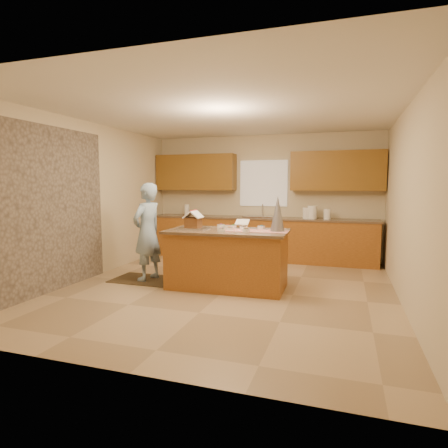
{
  "coord_description": "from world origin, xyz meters",
  "views": [
    {
      "loc": [
        1.73,
        -5.42,
        1.63
      ],
      "look_at": [
        -0.1,
        0.2,
        1.0
      ],
      "focal_mm": 29.93,
      "sensor_mm": 36.0,
      "label": 1
    }
  ],
  "objects": [
    {
      "name": "wall_right",
      "position": [
        2.5,
        0.0,
        1.35
      ],
      "size": [
        5.5,
        5.5,
        0.0
      ],
      "primitive_type": "plane",
      "color": "beige",
      "rests_on": "floor"
    },
    {
      "name": "wall_back",
      "position": [
        0.0,
        2.75,
        1.35
      ],
      "size": [
        5.5,
        5.5,
        0.0
      ],
      "primitive_type": "plane",
      "color": "beige",
      "rests_on": "floor"
    },
    {
      "name": "ceiling",
      "position": [
        0.0,
        0.0,
        2.7
      ],
      "size": [
        5.5,
        5.5,
        0.0
      ],
      "primitive_type": "plane",
      "color": "silver",
      "rests_on": "floor"
    },
    {
      "name": "candy_bowls",
      "position": [
        0.09,
        0.19,
        0.94
      ],
      "size": [
        0.8,
        0.62,
        0.05
      ],
      "color": "teal",
      "rests_on": "island_top"
    },
    {
      "name": "canister_b",
      "position": [
        1.08,
        2.45,
        1.06
      ],
      "size": [
        0.19,
        0.19,
        0.27
      ],
      "primitive_type": "cylinder",
      "color": "white",
      "rests_on": "back_counter_top"
    },
    {
      "name": "canister_c",
      "position": [
        1.39,
        2.45,
        1.02
      ],
      "size": [
        0.15,
        0.15,
        0.21
      ],
      "primitive_type": "cylinder",
      "color": "white",
      "rests_on": "back_counter_top"
    },
    {
      "name": "stone_accent",
      "position": [
        -2.48,
        -0.8,
        1.25
      ],
      "size": [
        0.0,
        2.5,
        2.5
      ],
      "primitive_type": "plane",
      "rotation": [
        1.57,
        0.0,
        1.57
      ],
      "color": "gray",
      "rests_on": "wall_left"
    },
    {
      "name": "boy",
      "position": [
        -1.43,
        0.12,
        0.83
      ],
      "size": [
        0.52,
        0.67,
        1.64
      ],
      "primitive_type": "imported",
      "rotation": [
        0.0,
        0.0,
        -1.8
      ],
      "color": "#8CAAC7",
      "rests_on": "rug"
    },
    {
      "name": "upper_cabinet_right",
      "position": [
        1.55,
        2.57,
        1.9
      ],
      "size": [
        1.85,
        0.35,
        0.8
      ],
      "primitive_type": "cube",
      "color": "brown",
      "rests_on": "wall_back"
    },
    {
      "name": "faucet",
      "position": [
        0.0,
        2.63,
        1.06
      ],
      "size": [
        0.03,
        0.03,
        0.28
      ],
      "primitive_type": "cylinder",
      "color": "silver",
      "rests_on": "back_counter_top"
    },
    {
      "name": "back_counter_base",
      "position": [
        0.0,
        2.45,
        0.44
      ],
      "size": [
        4.8,
        0.6,
        0.88
      ],
      "primitive_type": "cube",
      "color": "#A15D21",
      "rests_on": "floor"
    },
    {
      "name": "island_top",
      "position": [
        -0.02,
        0.11,
        0.9
      ],
      "size": [
        1.9,
        1.03,
        0.04
      ],
      "primitive_type": "cube",
      "rotation": [
        0.0,
        0.0,
        0.03
      ],
      "color": "brown",
      "rests_on": "island_base"
    },
    {
      "name": "wall_front",
      "position": [
        0.0,
        -2.75,
        1.35
      ],
      "size": [
        5.5,
        5.5,
        0.0
      ],
      "primitive_type": "plane",
      "color": "beige",
      "rests_on": "floor"
    },
    {
      "name": "back_counter_top",
      "position": [
        0.0,
        2.45,
        0.9
      ],
      "size": [
        4.85,
        0.63,
        0.04
      ],
      "primitive_type": "cube",
      "color": "brown",
      "rests_on": "back_counter_base"
    },
    {
      "name": "window_curtain",
      "position": [
        0.0,
        2.72,
        1.65
      ],
      "size": [
        1.05,
        0.03,
        1.0
      ],
      "primitive_type": "cube",
      "color": "white",
      "rests_on": "wall_back"
    },
    {
      "name": "floor",
      "position": [
        0.0,
        0.0,
        0.0
      ],
      "size": [
        5.5,
        5.5,
        0.0
      ],
      "primitive_type": "plane",
      "color": "tan",
      "rests_on": "ground"
    },
    {
      "name": "paper_towel",
      "position": [
        -1.73,
        2.45,
        1.04
      ],
      "size": [
        0.11,
        0.11,
        0.25
      ],
      "primitive_type": "cylinder",
      "color": "white",
      "rests_on": "back_counter_top"
    },
    {
      "name": "wall_left",
      "position": [
        -2.5,
        0.0,
        1.35
      ],
      "size": [
        5.5,
        5.5,
        0.0
      ],
      "primitive_type": "plane",
      "color": "beige",
      "rests_on": "floor"
    },
    {
      "name": "tinsel_tree",
      "position": [
        0.76,
        0.18,
        1.19
      ],
      "size": [
        0.23,
        0.23,
        0.55
      ],
      "primitive_type": "cone",
      "rotation": [
        0.0,
        0.0,
        0.03
      ],
      "color": "#B9BAC6",
      "rests_on": "island_top"
    },
    {
      "name": "cookbook",
      "position": [
        0.12,
        0.49,
        1.01
      ],
      "size": [
        0.22,
        0.18,
        0.09
      ],
      "primitive_type": "cube",
      "rotation": [
        -1.13,
        0.0,
        0.03
      ],
      "color": "white",
      "rests_on": "island_top"
    },
    {
      "name": "rug",
      "position": [
        -1.48,
        0.12,
        0.01
      ],
      "size": [
        1.11,
        0.73,
        0.01
      ],
      "primitive_type": "cube",
      "color": "black",
      "rests_on": "floor"
    },
    {
      "name": "gingerbread_house",
      "position": [
        -0.56,
        0.04,
        1.05
      ],
      "size": [
        0.28,
        0.29,
        0.28
      ],
      "color": "brown",
      "rests_on": "baking_tray"
    },
    {
      "name": "table_runner",
      "position": [
        0.43,
        0.12,
        0.92
      ],
      "size": [
        1.01,
        0.39,
        0.01
      ],
      "primitive_type": "cube",
      "rotation": [
        0.0,
        0.0,
        0.03
      ],
      "color": "#B7170D",
      "rests_on": "island_top"
    },
    {
      "name": "sink",
      "position": [
        0.0,
        2.45,
        0.89
      ],
      "size": [
        0.7,
        0.45,
        0.12
      ],
      "primitive_type": "cube",
      "color": "silver",
      "rests_on": "back_counter_top"
    },
    {
      "name": "canister_a",
      "position": [
        0.98,
        2.45,
        1.03
      ],
      "size": [
        0.17,
        0.17,
        0.23
      ],
      "primitive_type": "cylinder",
      "color": "white",
      "rests_on": "back_counter_top"
    },
    {
      "name": "upper_cabinet_left",
      "position": [
        -1.55,
        2.57,
        1.9
      ],
      "size": [
        1.85,
        0.35,
        0.8
      ],
      "primitive_type": "cube",
      "color": "brown",
      "rests_on": "wall_back"
    },
    {
      "name": "island_base",
      "position": [
        -0.02,
        0.11,
        0.44
      ],
      "size": [
        1.82,
        0.95,
        0.88
      ],
      "primitive_type": "cube",
      "rotation": [
        0.0,
        0.0,
        0.03
      ],
      "color": "#A15D21",
      "rests_on": "floor"
    },
    {
      "name": "baking_tray",
      "position": [
        -0.56,
        0.04,
        0.93
      ],
      "size": [
        0.47,
        0.35,
        0.02
      ],
      "primitive_type": "cube",
      "rotation": [
        0.0,
        0.0,
        0.03
      ],
      "color": "silver",
      "rests_on": "island_top"
    }
  ]
}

